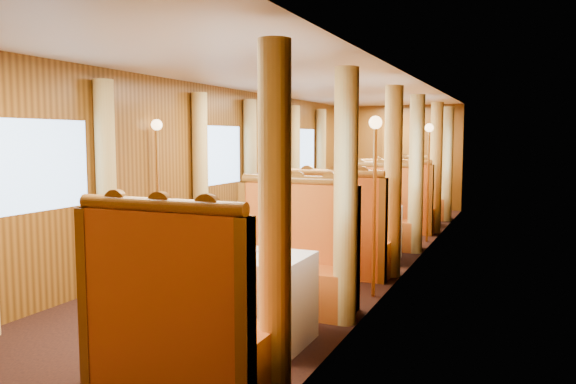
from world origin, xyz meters
The scene contains 47 objects.
floor centered at (0.00, 0.00, 0.00)m, with size 3.00×12.00×0.01m, color black, non-canonical shape.
ceiling centered at (0.00, 0.00, 2.50)m, with size 3.00×12.00×0.01m, color silver, non-canonical shape.
wall_far centered at (0.00, 6.00, 1.25)m, with size 3.00×2.50×0.01m, color brown, non-canonical shape.
wall_left centered at (-1.50, 0.00, 1.25)m, with size 12.00×2.50×0.01m, color brown, non-canonical shape.
wall_right centered at (1.50, 0.00, 1.25)m, with size 12.00×2.50×0.01m, color brown, non-canonical shape.
doorway_far centered at (0.00, 5.97, 1.00)m, with size 0.80×0.04×2.00m, color #8D5D20.
table_near centered at (0.75, -3.50, 0.38)m, with size 1.05×0.72×0.75m, color white.
banquette_near_fwd centered at (0.75, -4.51, 0.42)m, with size 1.30×0.55×1.34m.
banquette_near_aft centered at (0.75, -2.49, 0.42)m, with size 1.30×0.55×1.34m.
table_mid centered at (0.75, 0.00, 0.38)m, with size 1.05×0.72×0.75m, color white.
banquette_mid_fwd centered at (0.75, -1.01, 0.42)m, with size 1.30×0.55×1.34m.
banquette_mid_aft centered at (0.75, 1.01, 0.42)m, with size 1.30×0.55×1.34m.
table_far centered at (0.75, 3.50, 0.38)m, with size 1.05×0.72×0.75m, color white.
banquette_far_fwd centered at (0.75, 2.49, 0.42)m, with size 1.30×0.55×1.34m.
banquette_far_aft centered at (0.75, 4.51, 0.42)m, with size 1.30×0.55×1.34m.
tea_tray centered at (0.66, -3.54, 0.76)m, with size 0.34×0.26×0.01m, color silver.
teapot_left centered at (0.54, -3.64, 0.82)m, with size 0.18×0.14×0.15m, color silver, non-canonical shape.
teapot_right centered at (0.70, -3.61, 0.81)m, with size 0.14×0.10×0.11m, color silver, non-canonical shape.
teapot_back centered at (0.65, -3.41, 0.81)m, with size 0.15×0.11×0.12m, color silver, non-canonical shape.
fruit_plate centered at (1.07, -3.65, 0.77)m, with size 0.23×0.23×0.05m.
cup_inboard centered at (0.36, -3.38, 0.86)m, with size 0.08×0.08×0.26m.
cup_outboard centered at (0.44, -3.29, 0.86)m, with size 0.08×0.08×0.26m.
rose_vase_mid centered at (0.77, -0.01, 0.93)m, with size 0.06×0.06×0.36m.
rose_vase_far centered at (0.71, 3.47, 0.93)m, with size 0.06×0.06×0.36m.
window_left_near centered at (-1.49, -3.50, 1.45)m, with size 1.20×0.90×0.01m, color #83ADE1, non-canonical shape.
curtain_left_near_b centered at (-1.38, -2.72, 1.18)m, with size 0.22×0.22×2.35m, color tan.
window_right_near centered at (1.49, -3.50, 1.45)m, with size 1.20×0.90×0.01m, color #83ADE1, non-canonical shape.
curtain_right_near_a centered at (1.38, -4.28, 1.18)m, with size 0.22×0.22×2.35m, color tan.
curtain_right_near_b centered at (1.38, -2.72, 1.18)m, with size 0.22×0.22×2.35m, color tan.
window_left_mid centered at (-1.49, 0.00, 1.45)m, with size 1.20×0.90×0.01m, color #83ADE1, non-canonical shape.
curtain_left_mid_a centered at (-1.38, -0.78, 1.18)m, with size 0.22×0.22×2.35m, color tan.
curtain_left_mid_b centered at (-1.38, 0.78, 1.18)m, with size 0.22×0.22×2.35m, color tan.
window_right_mid centered at (1.49, 0.00, 1.45)m, with size 1.20×0.90×0.01m, color #83ADE1, non-canonical shape.
curtain_right_mid_a centered at (1.38, -0.78, 1.18)m, with size 0.22×0.22×2.35m, color tan.
curtain_right_mid_b centered at (1.38, 0.78, 1.18)m, with size 0.22×0.22×2.35m, color tan.
window_left_far centered at (-1.49, 3.50, 1.45)m, with size 1.20×0.90×0.01m, color #83ADE1, non-canonical shape.
curtain_left_far_a centered at (-1.38, 2.72, 1.18)m, with size 0.22×0.22×2.35m, color tan.
curtain_left_far_b centered at (-1.38, 4.28, 1.18)m, with size 0.22×0.22×2.35m, color tan.
window_right_far centered at (1.49, 3.50, 1.45)m, with size 1.20×0.90×0.01m, color #83ADE1, non-canonical shape.
curtain_right_far_a centered at (1.38, 2.72, 1.18)m, with size 0.22×0.22×2.35m, color tan.
curtain_right_far_b centered at (1.38, 4.28, 1.18)m, with size 0.22×0.22×2.35m, color tan.
sconce_left_fore centered at (-1.40, -1.75, 1.38)m, with size 0.14×0.14×1.95m.
sconce_right_fore centered at (1.40, -1.75, 1.38)m, with size 0.14×0.14×1.95m.
sconce_left_aft centered at (-1.40, 1.75, 1.38)m, with size 0.14×0.14×1.95m.
sconce_right_aft centered at (1.40, 1.75, 1.38)m, with size 0.14×0.14×1.95m.
steward centered at (-0.82, 0.42, 0.86)m, with size 0.63×0.41×1.72m, color navy.
passenger centered at (0.75, 0.76, 0.74)m, with size 0.40×0.44×0.76m.
Camera 1 is at (2.90, -7.61, 1.72)m, focal length 35.00 mm.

